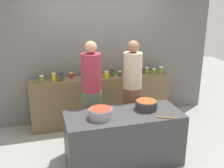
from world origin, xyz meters
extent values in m
plane|color=gray|center=(0.00, 0.00, 0.00)|extent=(12.00, 12.00, 0.00)
cube|color=slate|center=(0.00, 1.45, 1.50)|extent=(4.80, 0.12, 3.00)
cube|color=brown|center=(0.00, 1.10, 0.48)|extent=(2.70, 0.36, 0.96)
cube|color=#3A3A3C|center=(0.00, -0.30, 0.40)|extent=(1.70, 0.70, 0.80)
cylinder|color=olive|center=(-1.10, 1.03, 1.02)|extent=(0.07, 0.07, 0.12)
cylinder|color=silver|center=(-1.10, 1.03, 1.08)|extent=(0.08, 0.08, 0.01)
cylinder|color=gold|center=(-0.89, 1.08, 1.02)|extent=(0.07, 0.07, 0.13)
cylinder|color=#D6C666|center=(-0.89, 1.08, 1.10)|extent=(0.08, 0.08, 0.01)
cylinder|color=#3B4934|center=(-0.77, 1.04, 1.02)|extent=(0.08, 0.08, 0.13)
cylinder|color=black|center=(-0.77, 1.04, 1.09)|extent=(0.08, 0.08, 0.01)
cylinder|color=#A81F28|center=(-0.56, 1.16, 1.01)|extent=(0.07, 0.07, 0.10)
cylinder|color=#D6C666|center=(-0.56, 1.16, 1.06)|extent=(0.08, 0.08, 0.01)
cylinder|color=brown|center=(-0.31, 1.06, 1.02)|extent=(0.08, 0.08, 0.12)
cylinder|color=silver|center=(-0.31, 1.06, 1.08)|extent=(0.08, 0.08, 0.01)
cylinder|color=#B9280E|center=(-0.21, 1.14, 1.01)|extent=(0.07, 0.07, 0.11)
cylinder|color=black|center=(-0.21, 1.14, 1.07)|extent=(0.07, 0.07, 0.01)
cylinder|color=#3E194A|center=(-0.09, 1.04, 1.01)|extent=(0.08, 0.08, 0.12)
cylinder|color=#D6C666|center=(-0.09, 1.04, 1.08)|extent=(0.08, 0.08, 0.01)
cylinder|color=gold|center=(0.08, 1.03, 1.01)|extent=(0.09, 0.09, 0.11)
cylinder|color=#D6C666|center=(0.08, 1.03, 1.07)|extent=(0.09, 0.09, 0.01)
cylinder|color=#325024|center=(0.21, 1.08, 1.02)|extent=(0.07, 0.07, 0.12)
cylinder|color=black|center=(0.21, 1.08, 1.08)|extent=(0.07, 0.07, 0.01)
cylinder|color=#334222|center=(0.35, 1.05, 1.00)|extent=(0.07, 0.07, 0.09)
cylinder|color=#D6C666|center=(0.35, 1.05, 1.05)|extent=(0.07, 0.07, 0.01)
cylinder|color=yellow|center=(0.54, 1.03, 1.01)|extent=(0.09, 0.09, 0.11)
cylinder|color=black|center=(0.54, 1.03, 1.07)|extent=(0.09, 0.09, 0.01)
cylinder|color=#234324|center=(0.66, 1.08, 1.02)|extent=(0.08, 0.08, 0.12)
cylinder|color=black|center=(0.66, 1.08, 1.09)|extent=(0.08, 0.08, 0.02)
cylinder|color=#3E155D|center=(0.83, 1.15, 1.02)|extent=(0.07, 0.07, 0.13)
cylinder|color=silver|center=(0.83, 1.15, 1.09)|extent=(0.07, 0.07, 0.02)
cylinder|color=olive|center=(0.93, 1.09, 1.02)|extent=(0.07, 0.07, 0.12)
cylinder|color=silver|center=(0.93, 1.09, 1.08)|extent=(0.08, 0.08, 0.01)
cylinder|color=olive|center=(1.07, 1.06, 1.00)|extent=(0.07, 0.07, 0.09)
cylinder|color=silver|center=(1.07, 1.06, 1.05)|extent=(0.07, 0.07, 0.01)
cylinder|color=olive|center=(1.21, 1.04, 1.02)|extent=(0.08, 0.08, 0.12)
cylinder|color=silver|center=(1.21, 1.04, 1.09)|extent=(0.08, 0.08, 0.01)
cylinder|color=gray|center=(-0.35, -0.33, 0.87)|extent=(0.33, 0.33, 0.14)
cylinder|color=maroon|center=(-0.35, -0.33, 0.94)|extent=(0.30, 0.30, 0.00)
cylinder|color=#2D2D2D|center=(0.37, -0.22, 0.86)|extent=(0.32, 0.32, 0.13)
cylinder|color=brown|center=(0.37, -0.22, 0.93)|extent=(0.30, 0.30, 0.00)
cylinder|color=#9E703D|center=(0.51, -0.59, 0.81)|extent=(0.26, 0.13, 0.02)
cylinder|color=#4D5645|center=(-0.35, 0.31, 0.49)|extent=(0.33, 0.33, 0.98)
cylinder|color=maroon|center=(-0.35, 0.31, 1.28)|extent=(0.31, 0.31, 0.60)
sphere|color=tan|center=(-0.35, 0.31, 1.68)|extent=(0.19, 0.19, 0.19)
cylinder|color=brown|center=(0.35, 0.34, 0.48)|extent=(0.32, 0.32, 0.96)
cylinder|color=#C0AF93|center=(0.35, 0.34, 1.26)|extent=(0.31, 0.31, 0.59)
sphere|color=#8C6047|center=(0.35, 0.34, 1.65)|extent=(0.20, 0.20, 0.20)
camera|label=1|loc=(-1.10, -3.60, 2.39)|focal=42.25mm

